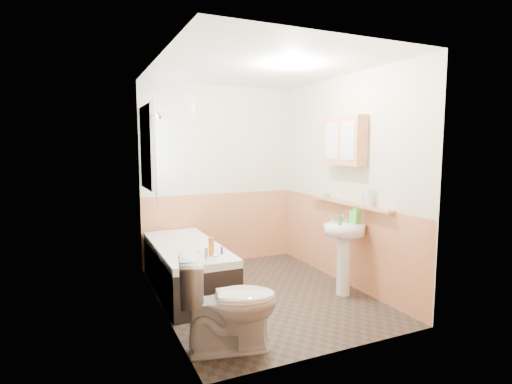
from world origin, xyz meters
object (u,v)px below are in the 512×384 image
toilet (229,303)px  medicine_cabinet (345,141)px  bathtub (187,266)px  pine_shelf (348,203)px  sink (344,244)px

toilet → medicine_cabinet: medicine_cabinet is taller
bathtub → pine_shelf: bearing=-20.4°
sink → pine_shelf: bearing=51.2°
bathtub → medicine_cabinet: size_ratio=2.77×
bathtub → medicine_cabinet: (1.74, -0.59, 1.44)m
sink → pine_shelf: pine_shelf is taller
medicine_cabinet → pine_shelf: bearing=-66.9°
toilet → pine_shelf: pine_shelf is taller
bathtub → toilet: 1.49m
pine_shelf → sink: bearing=-134.4°
pine_shelf → medicine_cabinet: size_ratio=2.24×
bathtub → pine_shelf: (1.77, -0.66, 0.72)m
sink → pine_shelf: (0.20, 0.20, 0.42)m
toilet → sink: sink is taller
toilet → bathtub: bearing=11.2°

